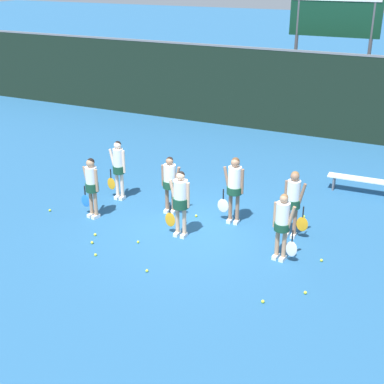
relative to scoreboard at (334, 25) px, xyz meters
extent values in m
plane|color=#235684|center=(-0.99, -10.92, -4.10)|extent=(140.00, 140.00, 0.00)
cube|color=black|center=(-0.99, -1.74, -2.49)|extent=(60.00, 0.06, 3.22)
cube|color=slate|center=(-0.99, -1.74, -0.84)|extent=(60.00, 0.08, 0.08)
cylinder|color=#515156|center=(-1.46, 0.00, -1.44)|extent=(0.14, 0.14, 5.32)
cylinder|color=#515156|center=(1.46, 0.00, -1.44)|extent=(0.14, 0.14, 5.32)
cube|color=#0F3823|center=(0.00, 0.00, 0.38)|extent=(3.57, 0.12, 1.68)
cube|color=silver|center=(2.72, -6.77, -3.66)|extent=(2.18, 0.44, 0.04)
cylinder|color=slate|center=(1.83, -6.68, -3.89)|extent=(0.06, 0.06, 0.42)
cylinder|color=slate|center=(1.84, -6.93, -3.89)|extent=(0.06, 0.06, 0.42)
cylinder|color=tan|center=(-3.49, -11.59, -3.70)|extent=(0.10, 0.10, 0.80)
cylinder|color=tan|center=(-3.66, -11.57, -3.70)|extent=(0.10, 0.10, 0.80)
cube|color=white|center=(-3.50, -11.62, -4.06)|extent=(0.15, 0.26, 0.09)
cube|color=white|center=(-3.66, -11.60, -4.06)|extent=(0.15, 0.26, 0.09)
cylinder|color=#16422B|center=(-3.58, -11.58, -3.22)|extent=(0.35, 0.35, 0.24)
cylinder|color=white|center=(-3.58, -11.58, -2.98)|extent=(0.30, 0.30, 0.65)
sphere|color=tan|center=(-3.58, -11.58, -2.55)|extent=(0.22, 0.22, 0.22)
sphere|color=black|center=(-3.57, -11.56, -2.52)|extent=(0.20, 0.20, 0.20)
cylinder|color=tan|center=(-3.76, -11.55, -3.00)|extent=(0.21, 0.11, 0.62)
cylinder|color=tan|center=(-3.40, -11.61, -3.00)|extent=(0.08, 0.08, 0.61)
cylinder|color=black|center=(-3.85, -11.55, -3.38)|extent=(0.03, 0.03, 0.25)
ellipsoid|color=blue|center=(-3.85, -11.55, -3.69)|extent=(0.28, 0.03, 0.35)
cylinder|color=tan|center=(-0.88, -11.53, -3.69)|extent=(0.10, 0.10, 0.82)
cylinder|color=tan|center=(-1.07, -11.53, -3.69)|extent=(0.10, 0.10, 0.82)
cube|color=white|center=(-0.88, -11.56, -4.06)|extent=(0.11, 0.24, 0.09)
cube|color=white|center=(-1.07, -11.56, -4.06)|extent=(0.11, 0.24, 0.09)
cylinder|color=#16422B|center=(-0.97, -11.53, -3.19)|extent=(0.40, 0.40, 0.26)
cylinder|color=white|center=(-0.97, -11.53, -2.94)|extent=(0.35, 0.35, 0.68)
sphere|color=tan|center=(-0.97, -11.53, -2.49)|extent=(0.21, 0.21, 0.21)
sphere|color=black|center=(-0.97, -11.51, -2.47)|extent=(0.19, 0.19, 0.19)
cylinder|color=tan|center=(-1.19, -11.53, -2.95)|extent=(0.21, 0.08, 0.65)
cylinder|color=tan|center=(-0.77, -11.53, -2.95)|extent=(0.08, 0.08, 0.65)
cylinder|color=black|center=(-1.27, -11.54, -3.37)|extent=(0.03, 0.03, 0.28)
ellipsoid|color=orange|center=(-1.27, -11.54, -3.71)|extent=(0.28, 0.03, 0.39)
cylinder|color=tan|center=(1.69, -11.56, -3.71)|extent=(0.10, 0.10, 0.78)
cylinder|color=tan|center=(1.52, -11.55, -3.71)|extent=(0.10, 0.10, 0.78)
cube|color=white|center=(1.69, -11.59, -4.06)|extent=(0.14, 0.25, 0.09)
cube|color=white|center=(1.52, -11.57, -4.06)|extent=(0.14, 0.25, 0.09)
cylinder|color=#16422B|center=(1.61, -11.55, -3.26)|extent=(0.36, 0.36, 0.18)
cylinder|color=white|center=(1.61, -11.55, -3.00)|extent=(0.31, 0.31, 0.65)
sphere|color=tan|center=(1.61, -11.55, -2.58)|extent=(0.19, 0.19, 0.19)
sphere|color=olive|center=(1.61, -11.53, -2.55)|extent=(0.18, 0.18, 0.18)
cylinder|color=tan|center=(1.80, -11.58, -3.01)|extent=(0.21, 0.10, 0.62)
cylinder|color=tan|center=(1.42, -11.53, -3.01)|extent=(0.08, 0.08, 0.62)
cylinder|color=black|center=(1.88, -11.61, -3.42)|extent=(0.03, 0.03, 0.28)
ellipsoid|color=silver|center=(1.88, -11.61, -3.75)|extent=(0.26, 0.03, 0.39)
cylinder|color=beige|center=(-3.53, -10.22, -3.69)|extent=(0.10, 0.10, 0.83)
cylinder|color=beige|center=(-3.69, -10.23, -3.69)|extent=(0.10, 0.10, 0.83)
cube|color=white|center=(-3.53, -10.25, -4.06)|extent=(0.12, 0.25, 0.09)
cube|color=white|center=(-3.69, -10.26, -4.06)|extent=(0.12, 0.25, 0.09)
cylinder|color=#16422B|center=(-3.61, -10.23, -3.19)|extent=(0.34, 0.34, 0.22)
cylinder|color=white|center=(-3.61, -10.23, -2.92)|extent=(0.29, 0.29, 0.69)
sphere|color=beige|center=(-3.61, -10.23, -2.47)|extent=(0.21, 0.21, 0.21)
sphere|color=black|center=(-3.61, -10.21, -2.45)|extent=(0.19, 0.19, 0.19)
cylinder|color=beige|center=(-3.80, -10.24, -2.94)|extent=(0.22, 0.09, 0.66)
cylinder|color=beige|center=(-3.44, -10.22, -2.94)|extent=(0.08, 0.08, 0.66)
cylinder|color=black|center=(-3.88, -10.26, -3.35)|extent=(0.03, 0.03, 0.27)
ellipsoid|color=orange|center=(-3.88, -10.26, -3.67)|extent=(0.26, 0.03, 0.37)
cylinder|color=#8C664C|center=(-1.77, -10.40, -3.72)|extent=(0.10, 0.10, 0.76)
cylinder|color=#8C664C|center=(-1.96, -10.43, -3.72)|extent=(0.10, 0.10, 0.76)
cube|color=white|center=(-1.77, -10.43, -4.06)|extent=(0.14, 0.25, 0.09)
cube|color=white|center=(-1.95, -10.46, -4.06)|extent=(0.14, 0.25, 0.09)
cylinder|color=#16422B|center=(-1.87, -10.41, -3.27)|extent=(0.38, 0.38, 0.20)
cylinder|color=white|center=(-1.87, -10.41, -3.03)|extent=(0.33, 0.33, 0.63)
sphere|color=#8C664C|center=(-1.87, -10.41, -2.61)|extent=(0.20, 0.20, 0.20)
sphere|color=black|center=(-1.87, -10.39, -2.59)|extent=(0.18, 0.18, 0.18)
cylinder|color=#8C664C|center=(-1.66, -10.39, -3.04)|extent=(0.21, 0.10, 0.60)
cylinder|color=#8C664C|center=(-2.06, -10.44, -3.04)|extent=(0.08, 0.08, 0.59)
cylinder|color=black|center=(-1.58, -10.40, -3.43)|extent=(0.03, 0.03, 0.28)
ellipsoid|color=silver|center=(-1.58, -10.40, -3.76)|extent=(0.32, 0.03, 0.39)
cylinder|color=#8C664C|center=(0.03, -10.24, -3.67)|extent=(0.10, 0.10, 0.86)
cylinder|color=#8C664C|center=(-0.16, -10.25, -3.67)|extent=(0.10, 0.10, 0.86)
cube|color=white|center=(0.03, -10.27, -4.06)|extent=(0.12, 0.24, 0.09)
cube|color=white|center=(-0.16, -10.28, -4.06)|extent=(0.12, 0.24, 0.09)
cylinder|color=#16422B|center=(-0.06, -10.25, -3.17)|extent=(0.40, 0.40, 0.19)
cylinder|color=white|center=(-0.06, -10.25, -2.89)|extent=(0.35, 0.35, 0.70)
sphere|color=#8C664C|center=(-0.06, -10.25, -2.42)|extent=(0.23, 0.23, 0.23)
sphere|color=#4C331E|center=(-0.06, -10.23, -2.39)|extent=(0.21, 0.21, 0.21)
cylinder|color=#8C664C|center=(-0.28, -10.26, -2.90)|extent=(0.22, 0.09, 0.67)
cylinder|color=#8C664C|center=(0.14, -10.24, -2.90)|extent=(0.08, 0.08, 0.67)
cylinder|color=black|center=(-0.36, -10.28, -3.33)|extent=(0.03, 0.03, 0.28)
ellipsoid|color=silver|center=(-0.36, -10.28, -3.66)|extent=(0.31, 0.03, 0.38)
cylinder|color=#8C664C|center=(1.60, -10.34, -3.69)|extent=(0.10, 0.10, 0.82)
cylinder|color=#8C664C|center=(1.42, -10.34, -3.69)|extent=(0.10, 0.10, 0.82)
cube|color=white|center=(1.60, -10.37, -4.06)|extent=(0.11, 0.24, 0.09)
cube|color=white|center=(1.42, -10.37, -4.06)|extent=(0.11, 0.24, 0.09)
cylinder|color=#16422B|center=(1.51, -10.34, -3.20)|extent=(0.37, 0.37, 0.22)
cylinder|color=white|center=(1.51, -10.34, -2.94)|extent=(0.32, 0.32, 0.67)
sphere|color=#8C664C|center=(1.51, -10.34, -2.49)|extent=(0.22, 0.22, 0.22)
sphere|color=olive|center=(1.51, -10.32, -2.47)|extent=(0.20, 0.20, 0.20)
cylinder|color=#8C664C|center=(1.71, -10.34, -2.95)|extent=(0.21, 0.08, 0.64)
cylinder|color=#8C664C|center=(1.32, -10.34, -2.95)|extent=(0.08, 0.08, 0.64)
cylinder|color=black|center=(1.79, -10.36, -3.37)|extent=(0.03, 0.03, 0.28)
ellipsoid|color=orange|center=(1.79, -10.36, -3.70)|extent=(0.29, 0.03, 0.39)
sphere|color=#CCE033|center=(2.52, -12.72, -4.07)|extent=(0.07, 0.07, 0.07)
sphere|color=#CCE033|center=(-2.32, -13.31, -4.07)|extent=(0.07, 0.07, 0.07)
sphere|color=#CCE033|center=(-1.75, -12.33, -4.07)|extent=(0.06, 0.06, 0.06)
sphere|color=#CCE033|center=(1.83, -13.40, -4.07)|extent=(0.07, 0.07, 0.07)
sphere|color=#CCE033|center=(2.51, -11.26, -4.07)|extent=(0.07, 0.07, 0.07)
sphere|color=#CCE033|center=(-2.92, -12.48, -4.07)|extent=(0.07, 0.07, 0.07)
sphere|color=#CCE033|center=(-2.74, -12.85, -4.07)|extent=(0.07, 0.07, 0.07)
sphere|color=#CCE033|center=(-1.09, -10.39, -4.07)|extent=(0.07, 0.07, 0.07)
sphere|color=#CCE033|center=(-4.89, -11.82, -4.07)|extent=(0.07, 0.07, 0.07)
sphere|color=#CCE033|center=(1.55, -9.17, -4.07)|extent=(0.07, 0.07, 0.07)
sphere|color=#CCE033|center=(-0.88, -13.40, -4.07)|extent=(0.07, 0.07, 0.07)
camera|label=1|loc=(4.46, -22.17, 2.22)|focal=50.00mm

